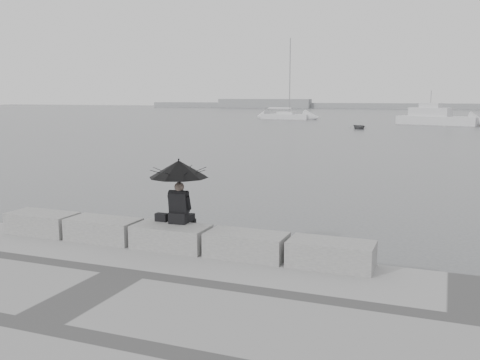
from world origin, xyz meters
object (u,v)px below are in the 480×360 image
at_px(sailboat_left, 286,116).
at_px(dinghy, 359,127).
at_px(motor_cruiser, 438,118).
at_px(seated_person, 179,176).

height_order(sailboat_left, dinghy, sailboat_left).
bearing_deg(motor_cruiser, dinghy, -105.10).
bearing_deg(sailboat_left, seated_person, -65.13).
bearing_deg(dinghy, seated_person, -104.11).
height_order(seated_person, motor_cruiser, motor_cruiser).
height_order(seated_person, dinghy, seated_person).
height_order(motor_cruiser, dinghy, motor_cruiser).
distance_m(seated_person, dinghy, 52.27).
xyz_separation_m(sailboat_left, dinghy, (15.17, -22.09, -0.27)).
xyz_separation_m(seated_person, dinghy, (-4.37, 52.06, -1.78)).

